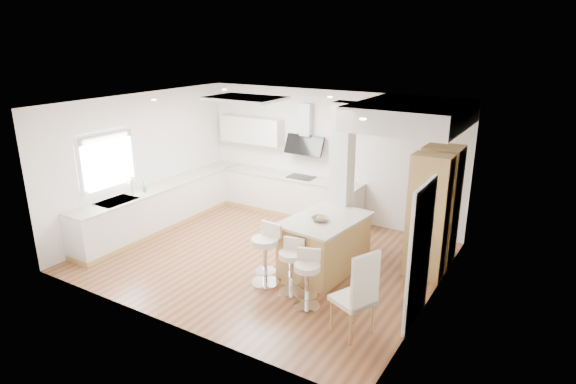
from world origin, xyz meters
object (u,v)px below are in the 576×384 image
Objects in this scene: peninsula at (325,244)px; dining_chair at (359,292)px; bar_stool_c at (307,276)px; bar_stool_a at (266,251)px; bar_stool_b at (291,264)px.

dining_chair is (1.28, -1.52, 0.19)m from peninsula.
bar_stool_c is 1.01m from dining_chair.
peninsula is 1.87× the size of bar_stool_c.
bar_stool_a is at bearing 142.34° from bar_stool_c.
bar_stool_a is 1.13× the size of bar_stool_c.
bar_stool_a is 0.51m from bar_stool_b.
bar_stool_c is at bearing -173.77° from dining_chair.
bar_stool_a is at bearing 164.49° from bar_stool_b.
dining_chair is at bearing -33.33° from bar_stool_b.
bar_stool_a is 0.97m from bar_stool_c.
dining_chair is at bearing -43.30° from peninsula.
dining_chair reaches higher than peninsula.
bar_stool_c reaches higher than bar_stool_b.
dining_chair is (1.87, -0.59, 0.10)m from bar_stool_a.
bar_stool_b is 0.48m from bar_stool_c.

